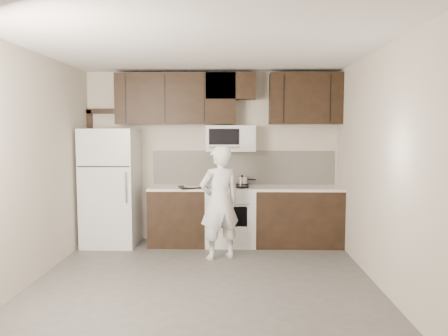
{
  "coord_description": "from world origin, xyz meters",
  "views": [
    {
      "loc": [
        0.36,
        -4.75,
        1.78
      ],
      "look_at": [
        0.22,
        0.9,
        1.29
      ],
      "focal_mm": 35.0,
      "sensor_mm": 36.0,
      "label": 1
    }
  ],
  "objects_px": {
    "stove": "(231,215)",
    "microwave": "(231,138)",
    "person": "(219,202)",
    "refrigerator": "(111,187)"
  },
  "relations": [
    {
      "from": "stove",
      "to": "microwave",
      "type": "distance_m",
      "value": 1.2
    },
    {
      "from": "stove",
      "to": "person",
      "type": "xyz_separation_m",
      "value": [
        -0.15,
        -0.75,
        0.33
      ]
    },
    {
      "from": "stove",
      "to": "refrigerator",
      "type": "xyz_separation_m",
      "value": [
        -1.85,
        -0.05,
        0.44
      ]
    },
    {
      "from": "microwave",
      "to": "refrigerator",
      "type": "bearing_deg",
      "value": -174.85
    },
    {
      "from": "stove",
      "to": "refrigerator",
      "type": "distance_m",
      "value": 1.9
    },
    {
      "from": "microwave",
      "to": "person",
      "type": "bearing_deg",
      "value": -99.61
    },
    {
      "from": "refrigerator",
      "to": "stove",
      "type": "bearing_deg",
      "value": 1.51
    },
    {
      "from": "refrigerator",
      "to": "person",
      "type": "height_order",
      "value": "refrigerator"
    },
    {
      "from": "stove",
      "to": "microwave",
      "type": "xyz_separation_m",
      "value": [
        -0.0,
        0.12,
        1.19
      ]
    },
    {
      "from": "stove",
      "to": "refrigerator",
      "type": "height_order",
      "value": "refrigerator"
    }
  ]
}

